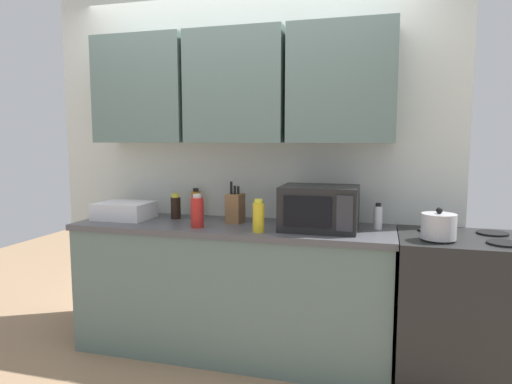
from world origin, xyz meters
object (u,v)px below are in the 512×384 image
dish_rack (124,211)px  bottle_white_jar (378,217)px  bottle_red_sauce (197,212)px  microwave (319,208)px  bottle_amber_vinegar (196,203)px  bottle_yellow_mustard (258,217)px  knife_block (235,208)px  kettle (439,226)px  stove_range (462,311)px  bottle_soy_dark (176,207)px

dish_rack → bottle_white_jar: bottle_white_jar is taller
dish_rack → bottle_red_sauce: size_ratio=1.74×
microwave → bottle_amber_vinegar: bearing=165.6°
dish_rack → bottle_yellow_mustard: bearing=-10.6°
bottle_amber_vinegar → dish_rack: bearing=-154.6°
knife_block → bottle_amber_vinegar: knife_block is taller
dish_rack → bottle_yellow_mustard: size_ratio=1.84×
kettle → microwave: microwave is taller
dish_rack → bottle_red_sauce: 0.66m
microwave → bottle_white_jar: bearing=19.0°
bottle_white_jar → bottle_yellow_mustard: bearing=-157.1°
bottle_yellow_mustard → bottle_white_jar: size_ratio=1.23×
stove_range → knife_block: (-1.45, 0.09, 0.55)m
knife_block → bottle_red_sauce: (-0.19, -0.23, -0.00)m
stove_range → bottle_soy_dark: bottle_soy_dark is taller
microwave → knife_block: knife_block is taller
microwave → dish_rack: bearing=179.1°
dish_rack → knife_block: 0.83m
bottle_red_sauce → knife_block: bearing=50.3°
bottle_soy_dark → kettle: bearing=-8.6°
bottle_yellow_mustard → bottle_red_sauce: (-0.43, 0.04, 0.01)m
stove_range → microwave: size_ratio=1.90×
bottle_amber_vinegar → bottle_red_sauce: bottle_red_sauce is taller
knife_block → stove_range: bearing=-3.4°
microwave → bottle_white_jar: 0.39m
dish_rack → bottle_amber_vinegar: bottle_amber_vinegar is taller
kettle → bottle_amber_vinegar: (-1.64, 0.38, 0.01)m
dish_rack → bottle_soy_dark: bottle_soy_dark is taller
dish_rack → bottle_white_jar: 1.78m
stove_range → bottle_yellow_mustard: 1.34m
bottle_soy_dark → bottle_white_jar: bottle_soy_dark is taller
dish_rack → bottle_soy_dark: 0.37m
bottle_soy_dark → bottle_white_jar: size_ratio=1.10×
microwave → knife_block: 0.60m
stove_range → knife_block: bearing=176.6°
bottle_amber_vinegar → bottle_white_jar: 1.31m
knife_block → bottle_soy_dark: size_ratio=1.55×
bottle_amber_vinegar → bottle_red_sauce: (0.17, -0.38, 0.00)m
bottle_red_sauce → bottle_amber_vinegar: bearing=114.2°
bottle_yellow_mustard → bottle_soy_dark: size_ratio=1.12×
dish_rack → bottle_red_sauce: bottle_red_sauce is taller
bottle_soy_dark → bottle_amber_vinegar: (0.11, 0.12, 0.01)m
bottle_white_jar → knife_block: bearing=-177.9°
stove_range → microwave: bearing=-179.9°
bottle_soy_dark → bottle_red_sauce: bearing=-43.3°
bottle_amber_vinegar → bottle_soy_dark: bearing=-133.0°
microwave → bottle_amber_vinegar: microwave is taller
bottle_amber_vinegar → knife_block: bearing=-23.4°
microwave → bottle_soy_dark: microwave is taller
dish_rack → bottle_amber_vinegar: size_ratio=1.79×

